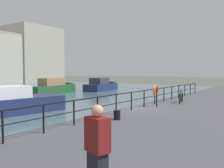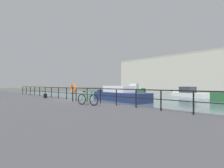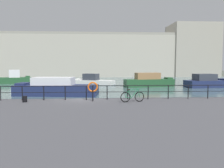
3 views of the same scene
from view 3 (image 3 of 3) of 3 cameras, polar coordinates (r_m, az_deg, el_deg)
ground_plane at (r=17.93m, az=-7.59°, el=-6.76°), size 240.00×240.00×0.00m
water_basin at (r=47.87m, az=-5.04°, el=0.58°), size 80.00×60.00×0.01m
quay_promenade at (r=11.52m, az=-9.94°, el=-10.87°), size 56.00×13.00×0.99m
harbor_building at (r=70.06m, az=0.73°, el=7.34°), size 75.64×11.39×16.16m
moored_red_daysailer at (r=42.12m, az=-4.88°, el=0.90°), size 7.93×5.34×1.94m
moored_cabin_cruiser at (r=27.28m, az=-14.19°, el=-1.01°), size 9.96×4.14×2.13m
moored_green_narrowboat at (r=37.36m, az=9.39°, el=0.74°), size 8.48×3.31×2.30m
moored_small_launch at (r=47.84m, az=-23.59°, el=1.30°), size 6.41×4.61×2.62m
moored_white_yacht at (r=38.94m, az=23.03°, el=0.45°), size 7.22×3.65×2.16m
quay_railing at (r=17.05m, az=-11.86°, el=-1.55°), size 25.18×0.07×1.08m
parked_bicycle at (r=15.87m, az=5.22°, el=-3.20°), size 1.75×0.40×0.98m
mooring_bollard at (r=16.93m, az=-21.34°, el=-3.59°), size 0.32×0.32×0.44m
life_ring_stand at (r=16.27m, az=-4.92°, el=-0.92°), size 0.75×0.16×1.40m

